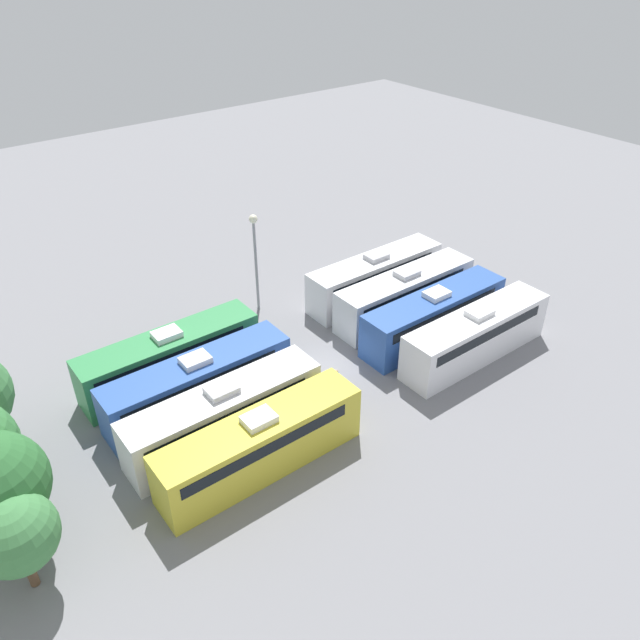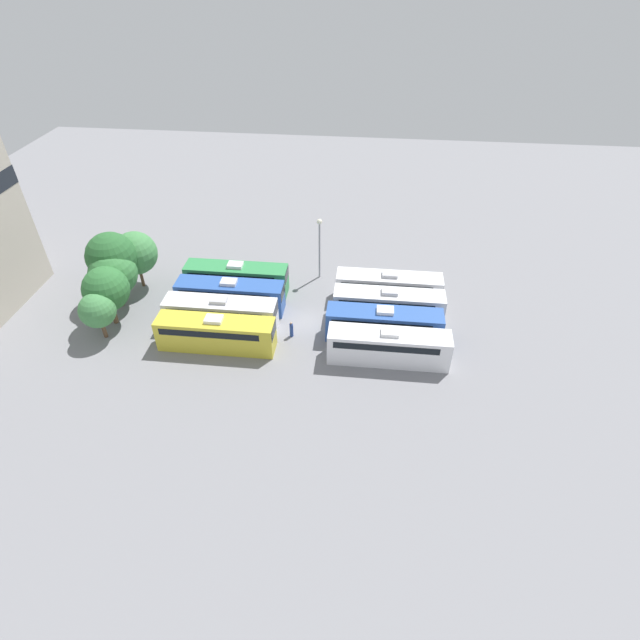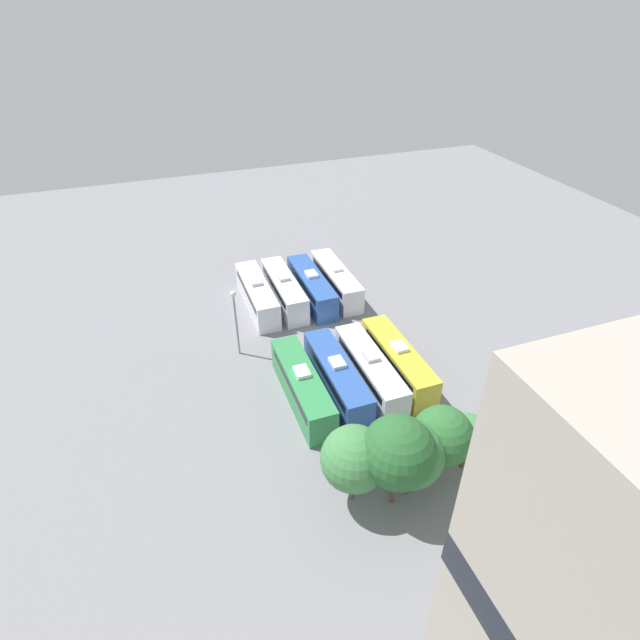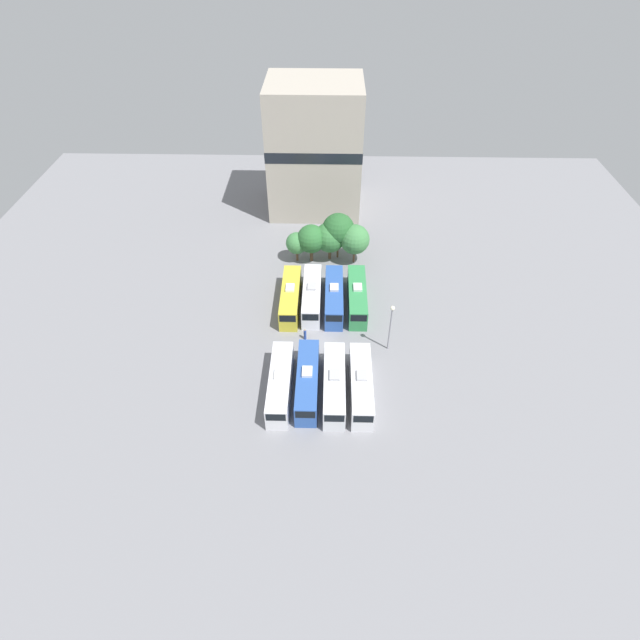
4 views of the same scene
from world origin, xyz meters
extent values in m
plane|color=gray|center=(0.00, 0.00, 0.00)|extent=(117.59, 117.59, 0.00)
cube|color=white|center=(-4.83, -8.34, 1.58)|extent=(2.50, 11.07, 3.15)
cube|color=black|center=(-4.83, -8.06, 2.46)|extent=(2.54, 9.41, 0.69)
cube|color=black|center=(-4.83, -13.87, 2.45)|extent=(2.20, 0.08, 1.10)
cube|color=white|center=(-4.83, -8.34, 3.33)|extent=(1.20, 1.60, 0.35)
cube|color=#2D56A8|center=(-1.62, -7.90, 1.58)|extent=(2.50, 11.07, 3.15)
cube|color=black|center=(-1.62, -7.62, 2.46)|extent=(2.54, 9.41, 0.69)
cube|color=black|center=(-1.62, -13.42, 2.45)|extent=(2.20, 0.08, 1.10)
cube|color=white|center=(-1.62, -7.90, 3.33)|extent=(1.20, 1.60, 0.35)
cube|color=silver|center=(1.58, -8.33, 1.58)|extent=(2.50, 11.07, 3.15)
cube|color=black|center=(1.58, -8.05, 2.46)|extent=(2.54, 9.41, 0.69)
cube|color=black|center=(1.58, -13.85, 2.45)|extent=(2.20, 0.08, 1.10)
cube|color=#B2B2B7|center=(1.58, -8.33, 3.33)|extent=(1.20, 1.60, 0.35)
cube|color=white|center=(4.75, -8.34, 1.58)|extent=(2.50, 11.07, 3.15)
cube|color=black|center=(4.75, -8.07, 2.46)|extent=(2.54, 9.41, 0.69)
cube|color=black|center=(4.75, -13.87, 2.45)|extent=(2.20, 0.08, 1.10)
cube|color=#B2B2B7|center=(4.75, -8.34, 3.33)|extent=(1.20, 1.60, 0.35)
cube|color=gold|center=(-4.69, 7.79, 1.58)|extent=(2.50, 11.07, 3.15)
cube|color=black|center=(-4.69, 8.07, 2.46)|extent=(2.54, 9.41, 0.69)
cube|color=black|center=(-4.69, 2.26, 2.45)|extent=(2.20, 0.08, 1.10)
cube|color=white|center=(-4.69, 7.79, 3.33)|extent=(1.20, 1.60, 0.35)
cube|color=silver|center=(-1.65, 8.13, 1.58)|extent=(2.50, 11.07, 3.15)
cube|color=black|center=(-1.65, 8.41, 2.46)|extent=(2.54, 9.41, 0.69)
cube|color=black|center=(-1.65, 2.61, 2.45)|extent=(2.20, 0.08, 1.10)
cube|color=#B2B2B7|center=(-1.65, 8.13, 3.33)|extent=(1.20, 1.60, 0.35)
cube|color=#2D56A8|center=(1.51, 7.98, 1.58)|extent=(2.50, 11.07, 3.15)
cube|color=black|center=(1.51, 8.25, 2.46)|extent=(2.54, 9.41, 0.69)
cube|color=black|center=(1.51, 2.45, 2.45)|extent=(2.20, 0.08, 1.10)
cube|color=silver|center=(1.51, 7.98, 3.33)|extent=(1.20, 1.60, 0.35)
cube|color=#338C4C|center=(4.81, 8.11, 1.58)|extent=(2.50, 11.07, 3.15)
cube|color=black|center=(4.81, 8.39, 2.46)|extent=(2.54, 9.41, 0.69)
cube|color=black|center=(4.81, 2.59, 2.45)|extent=(2.20, 0.08, 1.10)
cube|color=white|center=(4.81, 8.11, 3.33)|extent=(1.20, 1.60, 0.35)
cylinder|color=navy|center=(-2.33, 1.02, 0.74)|extent=(0.36, 0.36, 1.48)
sphere|color=tan|center=(-2.33, 1.02, 1.60)|extent=(0.24, 0.24, 0.24)
cylinder|color=gray|center=(8.61, -0.55, 3.40)|extent=(0.20, 0.20, 6.81)
sphere|color=#EAE5C6|center=(8.61, -0.55, 6.99)|extent=(0.60, 0.60, 0.60)
cylinder|color=brown|center=(-4.40, 19.16, 1.02)|extent=(0.40, 0.40, 2.04)
sphere|color=#428447|center=(-4.40, 19.16, 3.24)|extent=(3.44, 3.44, 3.44)
cylinder|color=brown|center=(-2.11, 19.14, 1.26)|extent=(0.51, 0.51, 2.52)
sphere|color=#2D6B33|center=(-2.11, 19.14, 4.08)|extent=(4.48, 4.48, 4.48)
cylinder|color=brown|center=(0.81, 19.76, 1.17)|extent=(0.47, 0.47, 2.33)
sphere|color=#387A3D|center=(0.81, 19.76, 4.02)|extent=(4.82, 4.82, 4.82)
cylinder|color=brown|center=(2.08, 20.21, 1.70)|extent=(0.32, 0.32, 3.40)
sphere|color=#28602D|center=(2.08, 20.21, 5.18)|extent=(5.10, 5.10, 5.10)
cylinder|color=brown|center=(4.66, 18.94, 1.29)|extent=(0.34, 0.34, 2.58)
sphere|color=#428447|center=(4.66, 18.94, 4.20)|extent=(4.64, 4.64, 4.64)
camera|label=1|loc=(-24.66, 19.35, 24.01)|focal=35.00mm
camera|label=2|loc=(-39.61, -5.84, 31.44)|focal=28.00mm
camera|label=3|loc=(14.58, 39.43, 30.92)|focal=28.00mm
camera|label=4|loc=(0.78, -46.92, 46.85)|focal=28.00mm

